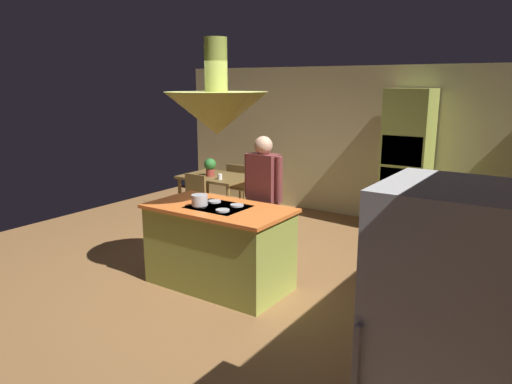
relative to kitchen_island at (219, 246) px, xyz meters
name	(u,v)px	position (x,y,z in m)	size (l,w,h in m)	color
ground	(230,279)	(0.00, 0.20, -0.47)	(8.16, 8.16, 0.00)	olive
wall_back	(350,143)	(0.00, 3.65, 0.80)	(6.80, 0.10, 2.55)	beige
kitchen_island	(219,246)	(0.00, 0.00, 0.00)	(1.62, 0.88, 0.96)	#939E42
counter_run_right	(509,279)	(2.84, 0.80, 0.00)	(0.73, 2.57, 0.94)	#939E42
oven_tower	(407,162)	(1.10, 3.24, 0.63)	(0.66, 0.62, 2.20)	#939E42
refrigerator	(446,362)	(2.80, -1.70, 0.44)	(0.72, 0.74, 1.82)	white
dining_table	(217,182)	(-1.70, 2.10, 0.19)	(1.14, 0.84, 0.76)	brown
person_at_island	(263,194)	(0.13, 0.71, 0.48)	(0.53, 0.22, 1.66)	tan
range_hood	(217,111)	(0.00, 0.00, 1.52)	(1.10, 1.10, 1.00)	#939E42
pendant_light_over_table	(215,109)	(-1.70, 2.10, 1.39)	(0.32, 0.32, 0.82)	beige
chair_facing_island	(192,198)	(-1.70, 1.46, 0.03)	(0.40, 0.40, 0.87)	brown
chair_by_back_wall	(239,184)	(-1.70, 2.74, 0.03)	(0.40, 0.40, 0.87)	brown
potted_plant_on_table	(210,166)	(-1.77, 2.01, 0.46)	(0.20, 0.20, 0.30)	#99382D
cup_on_table	(220,177)	(-1.47, 1.89, 0.33)	(0.07, 0.07, 0.09)	white
canister_flour	(507,239)	(2.84, 0.17, 0.57)	(0.13, 0.13, 0.21)	silver
canister_sugar	(509,235)	(2.84, 0.35, 0.56)	(0.12, 0.12, 0.19)	silver
cooking_pot_on_cooktop	(200,200)	(-0.16, -0.13, 0.54)	(0.18, 0.18, 0.12)	#B2B2B7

